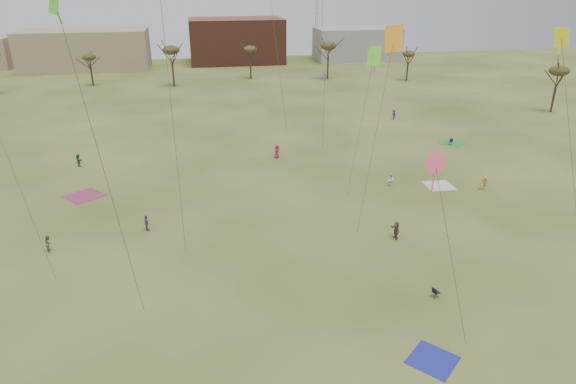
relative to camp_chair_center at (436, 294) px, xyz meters
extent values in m
plane|color=#3B4E18|center=(-9.78, -2.47, -0.26)|extent=(260.00, 260.00, 0.00)
imported|color=olive|center=(-30.91, 12.86, 0.51)|extent=(0.70, 0.84, 1.54)
imported|color=brown|center=(0.48, 9.43, 0.59)|extent=(0.60, 1.59, 1.69)
imported|color=orange|center=(14.89, 18.59, 0.61)|extent=(1.23, 1.28, 1.75)
imported|color=#873D93|center=(-22.59, 15.25, 0.55)|extent=(0.75, 1.03, 1.62)
imported|color=white|center=(4.67, 21.64, 0.52)|extent=(0.96, 0.93, 1.56)
imported|color=#277638|center=(-32.60, 35.26, 0.59)|extent=(1.35, 1.55, 1.69)
imported|color=#C3214C|center=(-6.83, 33.84, 0.68)|extent=(1.07, 1.06, 1.87)
imported|color=navy|center=(16.15, 49.83, 0.59)|extent=(0.75, 1.16, 1.69)
cube|color=#232998|center=(-3.27, -6.42, -0.26)|extent=(3.87, 3.87, 0.03)
cube|color=silver|center=(10.37, 20.65, -0.26)|extent=(3.28, 3.28, 0.03)
cube|color=#9A2F5A|center=(-30.19, 25.05, -0.26)|extent=(4.96, 4.96, 0.03)
cube|color=green|center=(19.69, 35.65, -0.26)|extent=(4.44, 4.44, 0.03)
cube|color=#141232|center=(0.02, 0.01, 0.16)|extent=(0.65, 0.65, 0.04)
cube|color=#141232|center=(-0.20, -0.08, 0.39)|extent=(0.30, 0.51, 0.44)
cube|color=#171439|center=(19.09, 34.95, 0.16)|extent=(0.70, 0.70, 0.04)
cube|color=#171439|center=(19.28, 35.09, 0.39)|extent=(0.41, 0.48, 0.44)
cube|color=#5BCF22|center=(1.45, 21.10, 14.81)|extent=(1.04, 1.04, 2.04)
cube|color=#5BCF22|center=(1.45, 21.10, 14.10)|extent=(0.08, 0.08, 1.83)
cylinder|color=#4C4C51|center=(-0.10, 19.64, 7.73)|extent=(3.13, 2.97, 14.18)
cylinder|color=#4C4C51|center=(-19.00, 10.72, 12.51)|extent=(0.35, 3.26, 23.74)
cylinder|color=#4C4C51|center=(-5.49, 42.54, 14.19)|extent=(3.52, 1.81, 27.11)
cube|color=#FFF21A|center=(12.37, 7.80, 17.85)|extent=(0.83, 0.83, 1.63)
cube|color=#FFF21A|center=(12.37, 7.80, 17.28)|extent=(0.08, 0.08, 1.47)
cylinder|color=#4C4C51|center=(14.35, 6.51, 9.25)|extent=(4.01, 2.63, 17.22)
cube|color=#4CC923|center=(-23.82, -0.16, 20.81)|extent=(0.08, 0.08, 1.53)
cylinder|color=#4C4C51|center=(-22.76, 0.45, 11.02)|extent=(2.15, 1.27, 20.77)
cube|color=orange|center=(-0.05, 12.45, 17.51)|extent=(1.14, 1.14, 2.24)
cube|color=orange|center=(-0.05, 12.45, 16.73)|extent=(0.08, 0.08, 2.01)
cylinder|color=#4C4C51|center=(-1.69, 10.94, 9.07)|extent=(3.33, 3.08, 16.88)
cylinder|color=#4C4C51|center=(-30.82, 8.76, 8.04)|extent=(3.99, 4.59, 14.81)
cone|color=#FB4F7E|center=(-3.00, -3.03, 11.99)|extent=(1.37, 0.10, 1.37)
cube|color=#FB4F7E|center=(-3.00, -3.03, 11.12)|extent=(0.08, 0.08, 2.24)
cylinder|color=#4C4C51|center=(-2.04, -4.72, 6.31)|extent=(1.97, 3.43, 11.36)
cone|color=blue|center=(-0.21, 34.87, 10.70)|extent=(1.10, 0.08, 1.10)
cube|color=blue|center=(-0.21, 34.87, 10.01)|extent=(0.08, 0.08, 1.80)
cylinder|color=#4C4C51|center=(-0.20, 34.91, 5.67)|extent=(0.07, 0.14, 10.06)
cylinder|color=#3A2B1E|center=(-39.78, 89.53, 1.90)|extent=(0.40, 0.40, 4.32)
ellipsoid|color=#473D1E|center=(-39.78, 89.53, 6.08)|extent=(3.02, 3.02, 1.58)
cylinder|color=#3A2B1E|center=(-21.78, 85.53, 2.44)|extent=(0.40, 0.40, 5.40)
ellipsoid|color=#473D1E|center=(-21.78, 85.53, 7.66)|extent=(3.78, 3.78, 1.98)
cylinder|color=#3A2B1E|center=(-3.78, 91.53, 2.08)|extent=(0.40, 0.40, 4.68)
ellipsoid|color=#473D1E|center=(-3.78, 91.53, 6.60)|extent=(3.28, 3.28, 1.72)
cylinder|color=#3A2B1E|center=(14.22, 87.53, 2.38)|extent=(0.40, 0.40, 5.28)
ellipsoid|color=#473D1E|center=(14.22, 87.53, 7.48)|extent=(3.70, 3.70, 1.94)
cylinder|color=#3A2B1E|center=(32.22, 82.53, 1.84)|extent=(0.40, 0.40, 4.20)
ellipsoid|color=#473D1E|center=(32.22, 82.53, 5.90)|extent=(2.94, 2.94, 1.54)
cylinder|color=#3A2B1E|center=(46.22, 49.53, 2.26)|extent=(0.40, 0.40, 5.04)
ellipsoid|color=#473D1E|center=(46.22, 49.53, 7.13)|extent=(3.53, 3.53, 1.85)
cube|color=#937F60|center=(-44.78, 112.53, 4.74)|extent=(32.00, 14.00, 10.00)
cube|color=brown|center=(-4.78, 117.53, 5.74)|extent=(26.00, 16.00, 12.00)
cube|color=gray|center=(30.22, 115.53, 4.24)|extent=(24.00, 12.00, 9.00)
camera|label=1|loc=(-16.94, -29.38, 22.35)|focal=31.10mm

